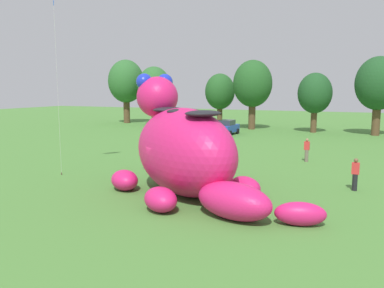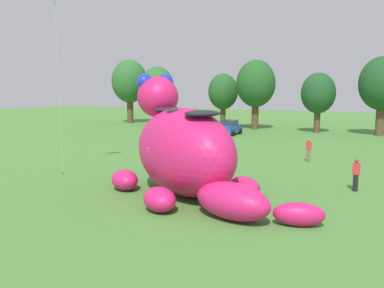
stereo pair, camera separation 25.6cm
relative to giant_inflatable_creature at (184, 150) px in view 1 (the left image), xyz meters
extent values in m
plane|color=#4C8438|center=(-0.20, -0.49, -2.24)|extent=(160.00, 160.00, 0.00)
ellipsoid|color=#E01E6B|center=(-0.02, -0.01, -0.07)|extent=(8.45, 7.77, 4.33)
ellipsoid|color=#E01E6B|center=(-2.61, 2.00, 2.56)|extent=(3.39, 3.35, 2.29)
sphere|color=#1E33CC|center=(-3.27, 1.72, 3.42)|extent=(0.92, 0.92, 0.92)
sphere|color=#1E33CC|center=(-2.50, 2.71, 3.42)|extent=(0.92, 0.92, 0.92)
ellipsoid|color=black|center=(-1.39, 1.06, 1.93)|extent=(2.16, 2.22, 0.29)
ellipsoid|color=black|center=(-0.02, -0.01, 1.93)|extent=(2.16, 2.22, 0.29)
ellipsoid|color=black|center=(1.50, -1.19, 1.93)|extent=(2.16, 2.22, 0.29)
ellipsoid|color=#E01E6B|center=(-3.18, -0.61, -1.71)|extent=(2.28, 2.18, 1.06)
ellipsoid|color=#E01E6B|center=(-0.22, 3.20, -1.71)|extent=(2.28, 2.18, 1.06)
ellipsoid|color=#E01E6B|center=(0.29, -3.06, -1.71)|extent=(2.28, 2.18, 1.06)
ellipsoid|color=#E01E6B|center=(3.01, 0.44, -1.71)|extent=(2.28, 2.18, 1.06)
ellipsoid|color=#E01E6B|center=(3.48, -2.72, -1.48)|extent=(3.83, 2.71, 1.52)
ellipsoid|color=#E01E6B|center=(6.08, -2.42, -1.77)|extent=(2.15, 1.37, 0.93)
cube|color=yellow|center=(-13.23, 26.53, -1.52)|extent=(1.88, 4.17, 0.80)
cube|color=#2D333D|center=(-13.24, 26.38, -0.82)|extent=(1.58, 2.03, 0.60)
cylinder|color=black|center=(-14.03, 27.84, -1.92)|extent=(0.27, 0.65, 0.64)
cylinder|color=black|center=(-12.33, 27.76, -1.92)|extent=(0.27, 0.65, 0.64)
cylinder|color=black|center=(-14.14, 25.30, -1.92)|extent=(0.27, 0.65, 0.64)
cylinder|color=black|center=(-12.44, 25.23, -1.92)|extent=(0.27, 0.65, 0.64)
cube|color=#1E7238|center=(-10.03, 26.27, -1.52)|extent=(2.12, 4.25, 0.80)
cube|color=#2D333D|center=(-10.01, 26.12, -0.82)|extent=(1.69, 2.11, 0.60)
cylinder|color=black|center=(-11.01, 27.45, -1.92)|extent=(0.31, 0.66, 0.64)
cylinder|color=black|center=(-9.32, 27.62, -1.92)|extent=(0.31, 0.66, 0.64)
cylinder|color=black|center=(-10.74, 24.92, -1.92)|extent=(0.31, 0.66, 0.64)
cylinder|color=black|center=(-9.05, 25.09, -1.92)|extent=(0.31, 0.66, 0.64)
cube|color=#2347B7|center=(-6.47, 25.50, -1.52)|extent=(1.80, 4.14, 0.80)
cube|color=#2D333D|center=(-6.47, 25.35, -0.82)|extent=(1.54, 2.00, 0.60)
cylinder|color=black|center=(-7.28, 26.79, -1.92)|extent=(0.26, 0.65, 0.64)
cylinder|color=black|center=(-5.58, 26.74, -1.92)|extent=(0.26, 0.65, 0.64)
cylinder|color=black|center=(-7.35, 24.25, -1.92)|extent=(0.26, 0.65, 0.64)
cylinder|color=black|center=(-5.65, 24.20, -1.92)|extent=(0.26, 0.65, 0.64)
cylinder|color=brown|center=(-25.96, 34.35, -0.52)|extent=(0.98, 0.98, 3.42)
ellipsoid|color=#2D662D|center=(-25.96, 34.35, 4.20)|extent=(5.47, 5.47, 6.57)
cylinder|color=brown|center=(-20.29, 33.05, -0.74)|extent=(0.85, 0.85, 2.99)
ellipsoid|color=#2D662D|center=(-20.29, 33.05, 3.39)|extent=(4.78, 4.78, 5.74)
cylinder|color=brown|center=(-10.81, 34.95, -0.93)|extent=(0.75, 0.75, 2.61)
ellipsoid|color=#235623|center=(-10.81, 34.95, 2.67)|extent=(4.17, 4.17, 5.01)
cylinder|color=brown|center=(-5.54, 32.83, -0.65)|extent=(0.90, 0.90, 3.16)
ellipsoid|color=#235623|center=(-5.54, 32.83, 3.71)|extent=(5.06, 5.06, 6.07)
cylinder|color=brown|center=(2.38, 32.04, -0.97)|extent=(0.72, 0.72, 2.53)
ellipsoid|color=#1E4C23|center=(2.38, 32.04, 2.53)|extent=(4.06, 4.06, 4.87)
cylinder|color=brown|center=(9.23, 31.71, -0.67)|extent=(0.89, 0.89, 3.13)
ellipsoid|color=#1E4C23|center=(9.23, 31.71, 3.65)|extent=(5.01, 5.01, 6.01)
cylinder|color=#726656|center=(4.38, 11.61, -1.80)|extent=(0.26, 0.26, 0.88)
cube|color=red|center=(4.38, 11.61, -1.06)|extent=(0.38, 0.22, 0.60)
sphere|color=#9E7051|center=(4.38, 11.61, -0.64)|extent=(0.22, 0.22, 0.22)
cylinder|color=#726656|center=(-5.03, 4.64, -1.80)|extent=(0.26, 0.26, 0.88)
cube|color=#2D4CA5|center=(-5.03, 4.64, -1.06)|extent=(0.38, 0.22, 0.60)
sphere|color=beige|center=(-5.03, 4.64, -0.64)|extent=(0.22, 0.22, 0.22)
cylinder|color=#2D334C|center=(-9.76, 22.03, -1.80)|extent=(0.26, 0.26, 0.88)
cube|color=red|center=(-9.76, 22.03, -1.06)|extent=(0.38, 0.22, 0.60)
sphere|color=brown|center=(-9.76, 22.03, -0.64)|extent=(0.22, 0.22, 0.22)
cylinder|color=black|center=(7.84, 4.14, -1.80)|extent=(0.26, 0.26, 0.88)
cube|color=red|center=(7.84, 4.14, -1.06)|extent=(0.38, 0.22, 0.60)
sphere|color=brown|center=(7.84, 4.14, -0.64)|extent=(0.22, 0.22, 0.22)
cylinder|color=brown|center=(-8.79, 0.90, -2.16)|extent=(0.06, 0.06, 0.15)
cylinder|color=silver|center=(-8.79, 0.90, 3.62)|extent=(0.01, 0.01, 11.42)
camera|label=1|loc=(8.20, -17.53, 3.01)|focal=36.80mm
camera|label=2|loc=(8.44, -17.43, 3.01)|focal=36.80mm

